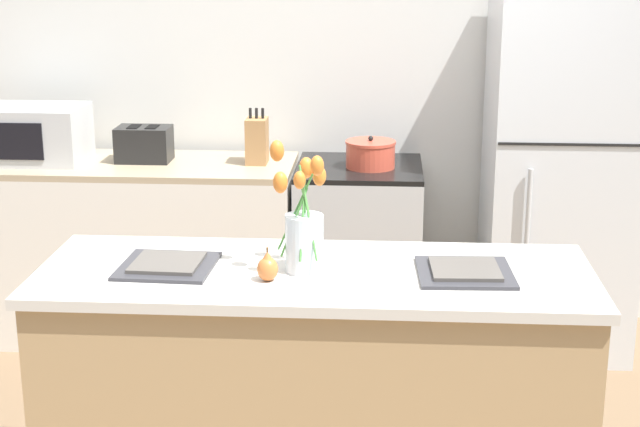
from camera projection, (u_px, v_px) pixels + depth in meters
name	position (u px, v px, depth m)	size (l,w,h in m)	color
back_wall	(343.00, 59.00, 4.96)	(5.20, 0.08, 2.70)	silver
kitchen_island	(315.00, 397.00, 3.29)	(1.80, 0.66, 0.91)	tan
back_counter	(127.00, 249.00, 4.90)	(1.68, 0.60, 0.89)	silver
stove_range	(358.00, 254.00, 4.82)	(0.60, 0.61, 0.89)	#B2B5B7
refrigerator	(559.00, 174.00, 4.65)	(0.68, 0.67, 1.73)	silver
flower_vase	(303.00, 227.00, 3.12)	(0.18, 0.20, 0.42)	silver
pear_figurine	(268.00, 268.00, 3.06)	(0.07, 0.07, 0.11)	#C66B33
plate_setting_left	(167.00, 265.00, 3.19)	(0.31, 0.31, 0.02)	#333338
plate_setting_right	(465.00, 271.00, 3.12)	(0.31, 0.31, 0.02)	#333338
toaster	(144.00, 144.00, 4.78)	(0.28, 0.18, 0.17)	black
cooking_pot	(370.00, 154.00, 4.65)	(0.24, 0.24, 0.15)	#CC4C38
microwave	(35.00, 134.00, 4.76)	(0.48, 0.37, 0.27)	#B7BABC
knife_block	(257.00, 141.00, 4.73)	(0.10, 0.14, 0.27)	#A37547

